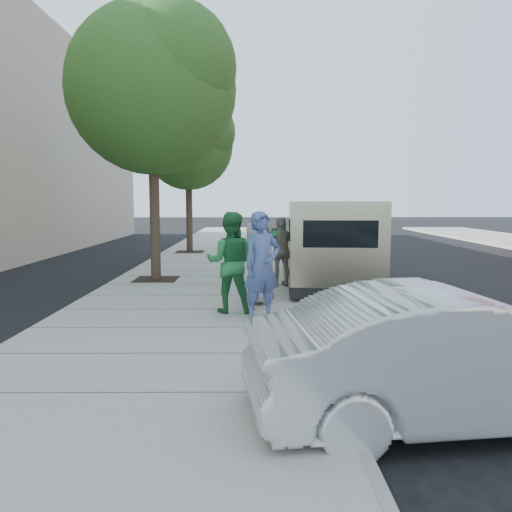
# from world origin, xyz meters

# --- Properties ---
(ground) EXTENTS (120.00, 120.00, 0.00)m
(ground) POSITION_xyz_m (0.00, 0.00, 0.00)
(ground) COLOR black
(ground) RESTS_ON ground
(sidewalk) EXTENTS (5.00, 60.00, 0.15)m
(sidewalk) POSITION_xyz_m (-1.00, 0.00, 0.07)
(sidewalk) COLOR gray
(sidewalk) RESTS_ON ground
(curb_face) EXTENTS (0.12, 60.00, 0.16)m
(curb_face) POSITION_xyz_m (1.44, 0.00, 0.07)
(curb_face) COLOR gray
(curb_face) RESTS_ON ground
(tree_near) EXTENTS (4.62, 4.60, 7.53)m
(tree_near) POSITION_xyz_m (-2.25, 2.40, 5.55)
(tree_near) COLOR black
(tree_near) RESTS_ON sidewalk
(tree_far) EXTENTS (3.92, 3.80, 6.49)m
(tree_far) POSITION_xyz_m (-2.25, 10.00, 4.88)
(tree_far) COLOR black
(tree_far) RESTS_ON sidewalk
(parking_meter) EXTENTS (0.33, 0.12, 1.60)m
(parking_meter) POSITION_xyz_m (0.85, -0.19, 1.31)
(parking_meter) COLOR gray
(parking_meter) RESTS_ON sidewalk
(van) EXTENTS (2.51, 6.47, 2.36)m
(van) POSITION_xyz_m (2.53, 2.07, 1.25)
(van) COLOR tan
(van) RESTS_ON ground
(sedan) EXTENTS (4.60, 2.10, 1.46)m
(sedan) POSITION_xyz_m (2.61, -6.50, 0.73)
(sedan) COLOR #B8BBC0
(sedan) RESTS_ON ground
(person_officer) EXTENTS (0.88, 0.77, 2.03)m
(person_officer) POSITION_xyz_m (0.61, -2.44, 1.16)
(person_officer) COLOR #455A94
(person_officer) RESTS_ON sidewalk
(person_green_shirt) EXTENTS (1.03, 0.84, 2.01)m
(person_green_shirt) POSITION_xyz_m (0.00, -1.76, 1.15)
(person_green_shirt) COLOR #27793C
(person_green_shirt) RESTS_ON sidewalk
(person_gray_shirt) EXTENTS (1.02, 0.82, 1.81)m
(person_gray_shirt) POSITION_xyz_m (0.52, -1.01, 1.05)
(person_gray_shirt) COLOR #A1A1A3
(person_gray_shirt) RESTS_ON sidewalk
(person_striped_polo) EXTENTS (1.13, 0.66, 1.81)m
(person_striped_polo) POSITION_xyz_m (1.20, 1.27, 1.06)
(person_striped_polo) COLOR gray
(person_striped_polo) RESTS_ON sidewalk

